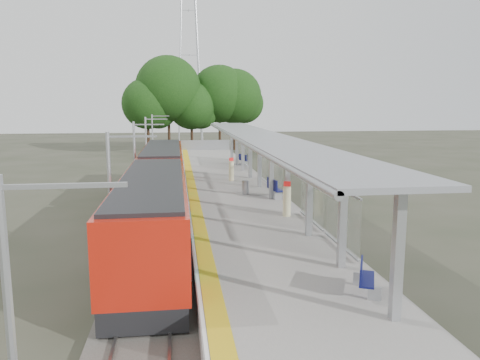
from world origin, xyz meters
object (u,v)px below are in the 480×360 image
train (159,186)px  bench_mid (274,188)px  bench_near (364,277)px  info_pillar_near (287,201)px  info_pillar_far (231,171)px  litter_bin (245,188)px  bench_far (244,159)px

train → bench_mid: 6.81m
train → bench_near: train is taller
info_pillar_near → info_pillar_far: 11.39m
info_pillar_near → litter_bin: info_pillar_near is taller
train → bench_near: bearing=-64.4°
train → litter_bin: 5.67m
info_pillar_far → litter_bin: size_ratio=1.97×
bench_far → info_pillar_far: info_pillar_far is taller
bench_near → train: bearing=139.2°
train → info_pillar_near: (6.38, -3.61, -0.29)m
train → bench_near: (6.40, -13.36, -0.55)m
train → litter_bin: train is taller
bench_far → info_pillar_far: bearing=-126.2°
bench_mid → info_pillar_near: (-0.34, -4.67, 0.16)m
info_pillar_near → info_pillar_far: info_pillar_near is taller
bench_far → info_pillar_near: 20.20m
train → bench_far: (7.11, 16.57, -0.54)m
bench_far → info_pillar_far: 9.16m
bench_far → litter_bin: 14.42m
train → litter_bin: (5.15, 2.29, -0.62)m
info_pillar_near → bench_far: bearing=108.1°
bench_far → bench_mid: bearing=-113.8°
train → bench_mid: train is taller
train → info_pillar_near: 7.34m
info_pillar_far → info_pillar_near: bearing=-106.6°
bench_mid → litter_bin: 1.99m
bench_near → info_pillar_near: 9.75m
bench_mid → litter_bin: (-1.56, 1.23, -0.17)m
train → info_pillar_far: bearing=57.4°
bench_mid → info_pillar_far: bearing=97.0°
info_pillar_far → bench_mid: bearing=-98.8°
bench_mid → litter_bin: bearing=133.6°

